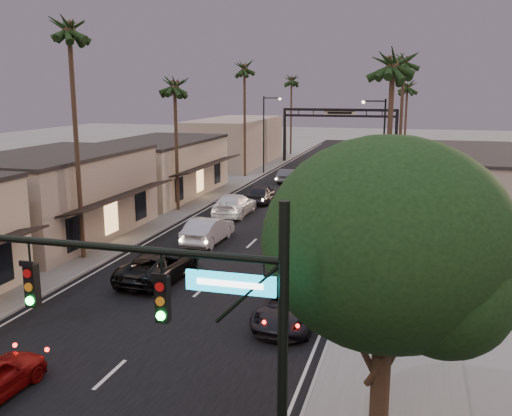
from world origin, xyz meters
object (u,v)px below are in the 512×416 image
Objects in this scene: streetlight_left at (266,128)px; palm_ld at (244,65)px; corner_tree at (390,252)px; palm_far at (292,77)px; palm_lb at (69,23)px; oncoming_pickup at (159,265)px; curbside_near at (292,306)px; curbside_black at (329,267)px; streetlight_right at (381,141)px; oncoming_silver at (208,230)px; traffic_signal at (194,324)px; palm_lc at (175,81)px; palm_rb at (404,57)px; arch at (339,122)px; palm_rc at (408,83)px; palm_ra at (393,57)px.

streetlight_left is 7.88m from palm_ld.
palm_far is at bearing 104.14° from corner_tree.
palm_lb reaches higher than oncoming_pickup.
palm_ld is at bearing -90.75° from palm_far.
curbside_near is (13.82, -5.75, -12.65)m from palm_lb.
palm_lb is 2.66× the size of curbside_black.
streetlight_right reaches higher than oncoming_silver.
oncoming_silver is at bearing -86.91° from oncoming_pickup.
traffic_signal is at bearing -94.96° from curbside_black.
corner_tree is at bearing -57.66° from palm_lc.
palm_rb is (17.20, 22.00, -0.97)m from palm_lb.
corner_tree is at bearing -88.63° from palm_rb.
streetlight_right is (6.92, -25.00, -0.20)m from arch.
palm_rc is at bearing -101.87° from oncoming_pickup.
palm_lb is at bearing -112.27° from palm_rc.
streetlight_right is 0.74× the size of palm_lc.
streetlight_left is at bearing -119.97° from arch.
traffic_signal is 25.22m from oncoming_silver.
streetlight_right is at bearing 55.99° from palm_lb.
palm_far is 2.31× the size of curbside_black.
palm_rb is 25.22m from curbside_black.
streetlight_left is at bearing 87.33° from palm_lb.
palm_ld is 30.50m from oncoming_silver.
streetlight_left is 1.57× the size of curbside_black.
traffic_signal is 0.60× the size of palm_rb.
palm_lb is (-1.68, -36.00, 8.06)m from streetlight_left.
palm_far is 59.45m from oncoming_pickup.
palm_ld is at bearing -119.25° from streetlight_left.
oncoming_pickup is 1.09× the size of curbside_near.
palm_far is at bearing 89.59° from palm_lc.
palm_lc is at bearing 131.70° from curbside_black.
corner_tree is at bearing -72.03° from streetlight_left.
oncoming_pickup is (-11.29, -4.22, -10.64)m from palm_ra.
arch is 1.07× the size of palm_rb.
arch is at bearing 79.84° from palm_lb.
palm_rb reaches higher than corner_tree.
oncoming_pickup is at bearing -93.07° from arch.
palm_ld is 20.42m from palm_rb.
palm_ld reaches higher than palm_rc.
streetlight_right is at bearing 93.89° from corner_tree.
streetlight_right is at bearing 30.11° from palm_lc.
streetlight_right is at bearing 88.28° from traffic_signal.
palm_rc is (8.60, -6.00, 4.94)m from arch.
palm_ra is (8.60, -46.00, 5.91)m from arch.
palm_rb is 2.47× the size of oncoming_pickup.
corner_tree is at bearing 42.31° from traffic_signal.
arch is at bearing 93.10° from curbside_black.
palm_far is at bearing 140.36° from palm_rc.
streetlight_left is 22.07m from palm_rb.
palm_far is (-15.22, 33.00, 6.11)m from streetlight_right.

